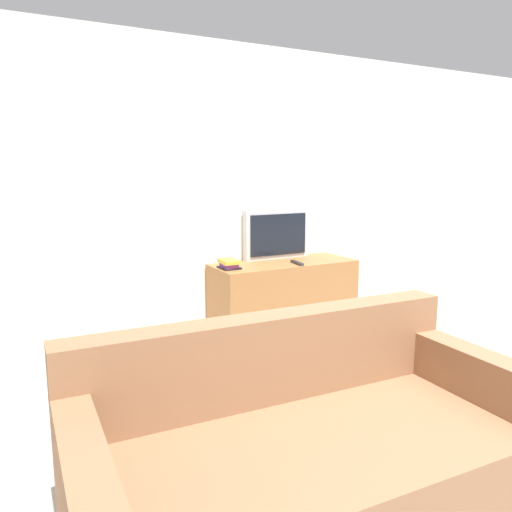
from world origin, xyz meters
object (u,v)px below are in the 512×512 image
at_px(tv_stand, 284,297).
at_px(television, 276,234).
at_px(remote_on_stand, 297,263).
at_px(book_stack, 229,264).
at_px(couch, 306,466).

xyz_separation_m(tv_stand, television, (0.04, 0.21, 0.56)).
bearing_deg(television, remote_on_stand, -87.76).
distance_m(tv_stand, book_stack, 0.69).
distance_m(couch, remote_on_stand, 2.56).
distance_m(book_stack, remote_on_stand, 0.64).
height_order(television, book_stack, television).
bearing_deg(book_stack, remote_on_stand, -8.96).
distance_m(television, couch, 2.88).
bearing_deg(tv_stand, television, 79.01).
distance_m(tv_stand, couch, 2.62).
relative_size(tv_stand, couch, 0.70).
distance_m(tv_stand, television, 0.60).
bearing_deg(couch, book_stack, 74.86).
relative_size(book_stack, remote_on_stand, 1.06).
distance_m(television, book_stack, 0.69).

